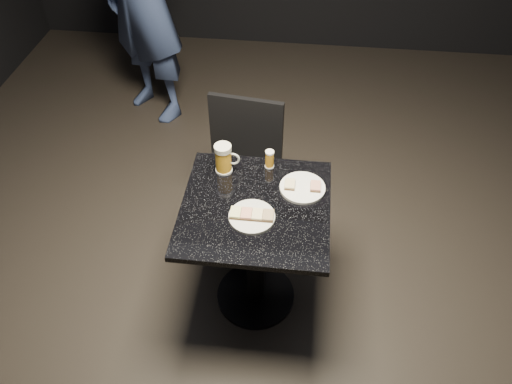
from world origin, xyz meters
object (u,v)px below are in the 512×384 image
at_px(plate_large, 252,217).
at_px(beer_mug, 224,158).
at_px(table, 256,239).
at_px(plate_small, 302,188).
at_px(beer_tumbler, 270,159).
at_px(chair, 241,166).

xyz_separation_m(plate_large, beer_mug, (-0.18, 0.31, 0.07)).
relative_size(plate_large, table, 0.28).
bearing_deg(beer_mug, plate_small, -12.65).
bearing_deg(plate_small, plate_large, -135.48).
xyz_separation_m(plate_large, beer_tumbler, (0.05, 0.36, 0.04)).
bearing_deg(beer_tumbler, beer_mug, -165.84).
xyz_separation_m(beer_tumbler, chair, (-0.19, 0.27, -0.30)).
height_order(table, chair, chair).
height_order(plate_small, chair, chair).
bearing_deg(beer_tumbler, plate_large, -97.24).
distance_m(plate_large, plate_small, 0.31).
bearing_deg(plate_large, table, 84.37).
xyz_separation_m(plate_small, beer_tumbler, (-0.17, 0.15, 0.04)).
bearing_deg(plate_small, beer_tumbler, 140.29).
height_order(plate_large, plate_small, same).
relative_size(plate_small, table, 0.30).
bearing_deg(plate_large, chair, 102.62).
distance_m(beer_mug, chair, 0.46).
relative_size(plate_small, chair, 0.25).
height_order(beer_tumbler, chair, chair).
xyz_separation_m(table, beer_tumbler, (0.04, 0.28, 0.29)).
distance_m(beer_mug, beer_tumbler, 0.23).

